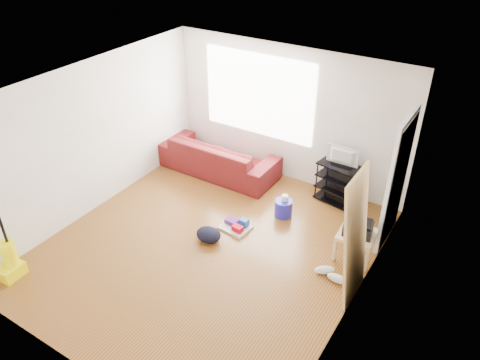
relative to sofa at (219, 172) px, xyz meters
The scene contains 13 objects.
room 2.50m from the sofa, 56.30° to the right, with size 4.51×5.01×2.51m.
sofa is the anchor object (origin of this frame).
tv_stand 2.34m from the sofa, ahead, with size 0.78×0.53×0.72m.
tv 2.48m from the sofa, ahead, with size 0.56×0.07×0.32m, color black.
side_table 3.24m from the sofa, 17.07° to the right, with size 0.54×0.54×0.42m.
printer 3.26m from the sofa, 17.07° to the right, with size 0.45×0.37×0.21m.
bucket 1.82m from the sofa, 19.55° to the right, with size 0.29×0.29×0.29m, color #2020B8.
toilet_paper 1.83m from the sofa, 18.88° to the right, with size 0.11×0.11×0.10m, color silver.
cleaning_tray 1.81m from the sofa, 46.96° to the right, with size 0.50×0.42×0.17m.
backpack 2.09m from the sofa, 60.19° to the right, with size 0.40×0.32×0.22m, color black.
sneakers 3.36m from the sofa, 27.87° to the right, with size 0.52×0.28×0.12m.
vacuum 4.01m from the sofa, 102.57° to the right, with size 0.31×0.35×1.42m.
door_panel 3.67m from the sofa, 27.39° to the right, with size 0.04×0.74×1.84m, color tan.
Camera 1 is at (3.35, -4.42, 4.66)m, focal length 35.00 mm.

